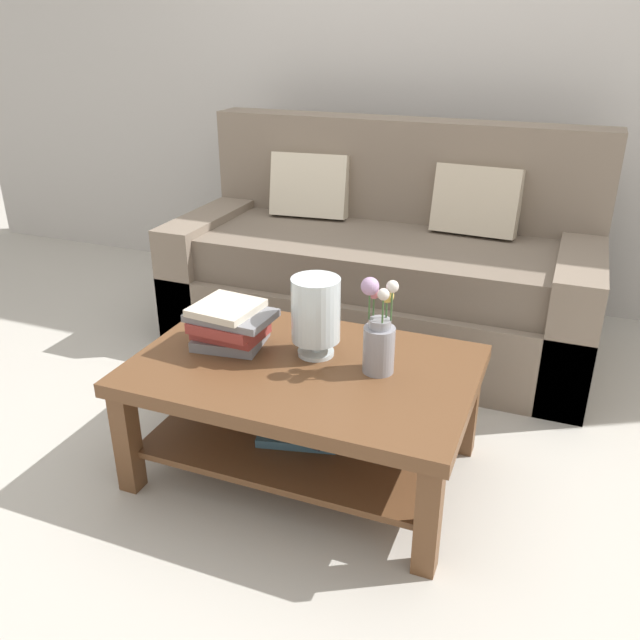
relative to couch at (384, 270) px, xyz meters
The scene contains 7 objects.
ground_plane 0.96m from the couch, 90.69° to the right, with size 10.00×10.00×0.00m, color #B7B2A8.
back_wall 1.25m from the couch, 90.81° to the left, with size 6.40×0.12×2.70m, color #BCB7B2.
couch is the anchor object (origin of this frame).
coffee_table 1.18m from the couch, 87.03° to the right, with size 1.16×0.76×0.43m.
book_stack_main 1.18m from the couch, 101.55° to the right, with size 0.30×0.25×0.16m.
glass_hurricane_vase 1.12m from the couch, 86.12° to the right, with size 0.17×0.17×0.28m.
flower_pitcher 1.19m from the couch, 74.64° to the right, with size 0.12×0.11×0.33m.
Camera 1 is at (0.85, -2.10, 1.51)m, focal length 36.92 mm.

